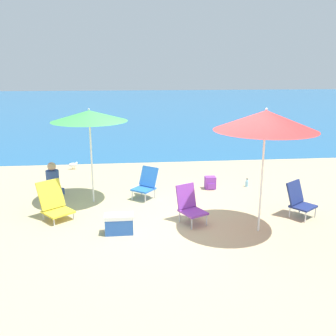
{
  "coord_description": "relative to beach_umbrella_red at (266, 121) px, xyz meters",
  "views": [
    {
      "loc": [
        -1.16,
        -6.63,
        2.93
      ],
      "look_at": [
        -0.4,
        0.52,
        1.0
      ],
      "focal_mm": 40.0,
      "sensor_mm": 36.0,
      "label": 1
    }
  ],
  "objects": [
    {
      "name": "seagull",
      "position": [
        -4.01,
        4.82,
        -1.91
      ],
      "size": [
        0.27,
        0.11,
        0.23
      ],
      "color": "gold",
      "rests_on": "ground"
    },
    {
      "name": "beach_chair_blue",
      "position": [
        -1.98,
        2.05,
        -1.69
      ],
      "size": [
        0.68,
        0.69,
        0.71
      ],
      "rotation": [
        0.0,
        0.0,
        -0.67
      ],
      "color": "silver",
      "rests_on": "ground"
    },
    {
      "name": "beach_umbrella_green",
      "position": [
        -3.17,
        1.91,
        -0.12
      ],
      "size": [
        1.63,
        1.63,
        2.1
      ],
      "color": "white",
      "rests_on": "ground"
    },
    {
      "name": "person_seated_near",
      "position": [
        -4.14,
        2.4,
        -1.72
      ],
      "size": [
        0.46,
        0.49,
        0.82
      ],
      "rotation": [
        0.0,
        0.0,
        -0.46
      ],
      "color": "#334C8C",
      "rests_on": "ground"
    },
    {
      "name": "beach_chair_navy",
      "position": [
        1.04,
        0.62,
        -1.69
      ],
      "size": [
        0.66,
        0.67,
        0.71
      ],
      "rotation": [
        0.0,
        0.0,
        0.62
      ],
      "color": "silver",
      "rests_on": "ground"
    },
    {
      "name": "water_bottle",
      "position": [
        0.61,
        2.64,
        -1.97
      ],
      "size": [
        0.08,
        0.08,
        0.21
      ],
      "color": "#8CCCEA",
      "rests_on": "ground"
    },
    {
      "name": "sea_water",
      "position": [
        -1.19,
        25.39,
        -2.05
      ],
      "size": [
        60.0,
        40.0,
        0.01
      ],
      "color": "#23669E",
      "rests_on": "ground"
    },
    {
      "name": "ground_plane",
      "position": [
        -1.19,
        0.43,
        -2.05
      ],
      "size": [
        60.0,
        60.0,
        0.0
      ],
      "primitive_type": "plane",
      "color": "#C6B284"
    },
    {
      "name": "beach_umbrella_red",
      "position": [
        0.0,
        0.0,
        0.0
      ],
      "size": [
        1.8,
        1.8,
        2.27
      ],
      "color": "white",
      "rests_on": "ground"
    },
    {
      "name": "beach_chair_purple",
      "position": [
        -1.21,
        0.56,
        -1.7
      ],
      "size": [
        0.62,
        0.68,
        0.73
      ],
      "rotation": [
        0.0,
        0.0,
        0.46
      ],
      "color": "silver",
      "rests_on": "ground"
    },
    {
      "name": "backpack_purple",
      "position": [
        -0.36,
        2.56,
        -1.9
      ],
      "size": [
        0.26,
        0.25,
        0.31
      ],
      "color": "purple",
      "rests_on": "ground"
    },
    {
      "name": "cooler_box",
      "position": [
        -2.56,
        0.17,
        -1.87
      ],
      "size": [
        0.52,
        0.27,
        0.37
      ],
      "color": "#2859B2",
      "rests_on": "ground"
    },
    {
      "name": "beach_chair_yellow",
      "position": [
        -3.87,
        1.04,
        -1.73
      ],
      "size": [
        0.79,
        0.8,
        0.75
      ],
      "rotation": [
        0.0,
        0.0,
        0.68
      ],
      "color": "silver",
      "rests_on": "ground"
    }
  ]
}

